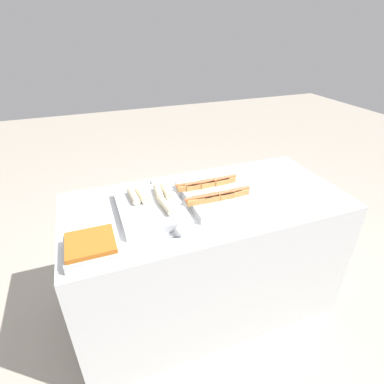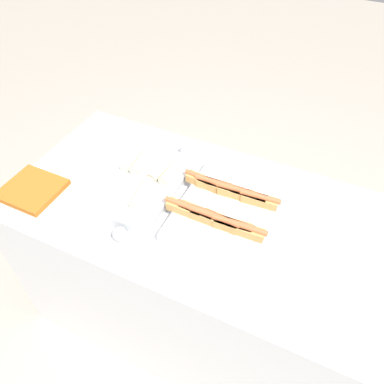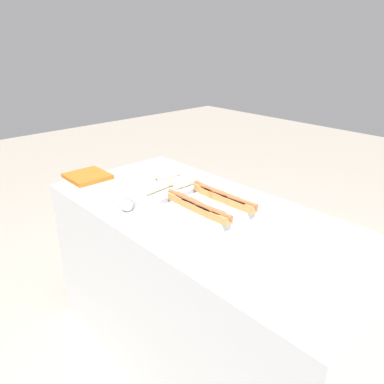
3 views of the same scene
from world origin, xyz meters
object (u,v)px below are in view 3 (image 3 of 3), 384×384
object	(u,v)px
serving_spoon_near	(126,206)
tray_wraps	(162,186)
tray_side_front	(88,180)
serving_spoon_far	(206,179)
tray_hotdogs	(211,207)

from	to	relation	value
serving_spoon_near	tray_wraps	bearing A→B (deg)	103.77
serving_spoon_near	tray_side_front	bearing A→B (deg)	177.04
tray_side_front	serving_spoon_far	world-z (taller)	tray_side_front
tray_wraps	serving_spoon_far	xyz separation A→B (m)	(0.08, 0.27, -0.00)
tray_wraps	serving_spoon_far	world-z (taller)	tray_wraps
serving_spoon_near	serving_spoon_far	bearing A→B (deg)	89.43
tray_hotdogs	tray_wraps	xyz separation A→B (m)	(-0.39, 0.01, -0.01)
tray_hotdogs	serving_spoon_far	distance (m)	0.42
tray_hotdogs	tray_wraps	size ratio (longest dim) A/B	0.98
tray_hotdogs	tray_side_front	bearing A→B (deg)	-161.18
tray_hotdogs	tray_wraps	distance (m)	0.39
tray_side_front	serving_spoon_far	distance (m)	0.69
serving_spoon_far	tray_side_front	bearing A→B (deg)	-129.03
serving_spoon_near	serving_spoon_far	distance (m)	0.56
tray_side_front	serving_spoon_far	xyz separation A→B (m)	(0.43, 0.54, -0.01)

